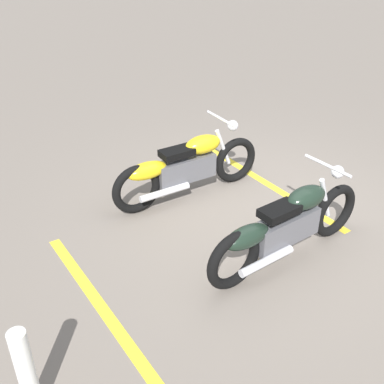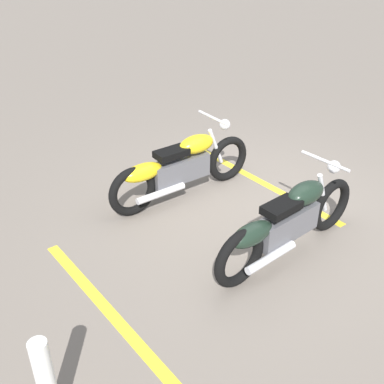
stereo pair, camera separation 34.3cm
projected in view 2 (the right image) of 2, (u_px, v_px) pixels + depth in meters
ground_plane at (259, 209)px, 6.20m from camera, size 60.00×60.00×0.00m
motorcycle_bright_foreground at (180, 167)px, 6.22m from camera, size 2.23×0.62×1.04m
motorcycle_dark_foreground at (287, 222)px, 5.11m from camera, size 2.23×0.62×1.04m
bollard_post at (46, 383)px, 3.41m from camera, size 0.14×0.14×0.83m
parking_stripe_near at (252, 177)px, 6.93m from camera, size 0.21×3.20×0.01m
parking_stripe_mid at (124, 328)px, 4.40m from camera, size 0.21×3.20×0.01m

